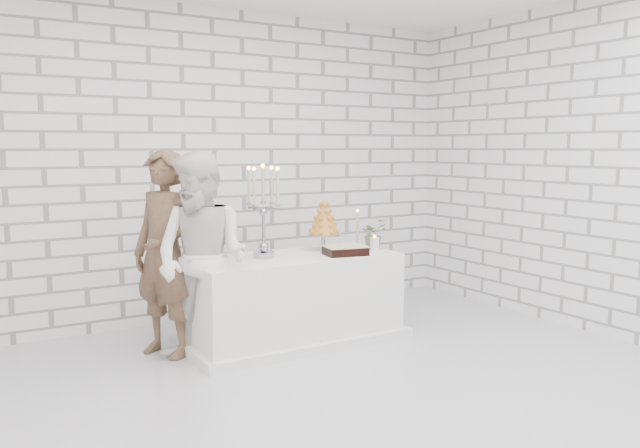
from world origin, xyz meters
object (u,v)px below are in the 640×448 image
Objects in this scene: bride at (202,260)px; candelabra at (263,211)px; croquembouche at (324,225)px; cake_table at (293,298)px; groom at (165,254)px.

candelabra is at bearing 75.88° from bride.
bride is at bearing -166.71° from croquembouche.
cake_table is 0.73m from croquembouche.
groom reaches higher than candelabra.
croquembouche is (1.45, -0.07, 0.15)m from groom.
bride reaches higher than croquembouche.
candelabra reaches higher than croquembouche.
cake_table is 2.28× the size of candelabra.
groom is (-1.06, 0.20, 0.45)m from cake_table.
groom is at bearing 177.04° from croquembouche.
cake_table is at bearing 67.79° from bride.
candelabra is 1.69× the size of croquembouche.
bride is 1.33m from croquembouche.
croquembouche is (0.65, 0.08, -0.16)m from candelabra.
croquembouche reaches higher than cake_table.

